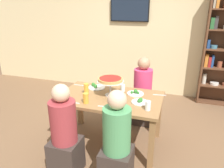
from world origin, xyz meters
TOP-DOWN VIEW (x-y plane):
  - ground_plane at (0.00, 0.00)m, footprint 12.00×12.00m
  - rear_partition at (0.00, 2.20)m, footprint 8.00×0.12m
  - dining_table at (0.00, 0.00)m, footprint 1.42×0.86m
  - television at (-0.26, 2.11)m, footprint 0.82×0.05m
  - diner_near_right at (0.32, -0.72)m, footprint 0.34×0.34m
  - diner_far_right at (0.33, 0.74)m, footprint 0.34×0.34m
  - diner_near_left at (-0.31, -0.74)m, footprint 0.34×0.34m
  - deep_dish_pizza_stand at (-0.01, 0.05)m, footprint 0.37×0.37m
  - salad_plate_near_diner at (0.32, 0.19)m, footprint 0.23×0.23m
  - salad_plate_far_diner at (-0.30, 0.25)m, footprint 0.25×0.25m
  - salad_plate_spare at (0.43, -0.07)m, footprint 0.22×0.22m
  - beer_glass_amber_tall at (-0.34, -0.03)m, footprint 0.07×0.07m
  - beer_glass_amber_short at (-0.23, -0.29)m, footprint 0.07×0.07m
  - water_glass_clear_near at (0.12, 0.25)m, footprint 0.07×0.07m
  - water_glass_clear_far at (0.56, -0.24)m, footprint 0.07×0.07m
  - cutlery_fork_near at (0.04, -0.31)m, footprint 0.18×0.04m
  - cutlery_knife_near at (-0.39, -0.33)m, footprint 0.18×0.03m
  - cutlery_fork_far at (0.65, 0.26)m, footprint 0.18×0.04m
  - cutlery_knife_far at (-0.59, 0.27)m, footprint 0.18×0.02m
  - cutlery_spare_fork at (0.28, -0.33)m, footprint 0.18×0.05m

SIDE VIEW (x-z plane):
  - ground_plane at x=0.00m, z-range 0.00..0.00m
  - diner_near_right at x=0.32m, z-range -0.08..1.07m
  - diner_far_right at x=0.33m, z-range -0.08..1.07m
  - diner_near_left at x=-0.31m, z-range -0.08..1.07m
  - dining_table at x=0.00m, z-range 0.27..1.01m
  - cutlery_fork_near at x=0.04m, z-range 0.74..0.74m
  - cutlery_knife_near at x=-0.39m, z-range 0.74..0.74m
  - cutlery_fork_far at x=0.65m, z-range 0.74..0.74m
  - cutlery_knife_far at x=-0.59m, z-range 0.74..0.74m
  - cutlery_spare_fork at x=0.28m, z-range 0.74..0.74m
  - salad_plate_near_diner at x=0.32m, z-range 0.72..0.79m
  - salad_plate_far_diner at x=-0.30m, z-range 0.72..0.79m
  - salad_plate_spare at x=0.43m, z-range 0.73..0.80m
  - water_glass_clear_near at x=0.12m, z-range 0.74..0.84m
  - water_glass_clear_far at x=0.56m, z-range 0.74..0.86m
  - beer_glass_amber_short at x=-0.23m, z-range 0.74..0.88m
  - beer_glass_amber_tall at x=-0.34m, z-range 0.74..0.90m
  - deep_dish_pizza_stand at x=-0.01m, z-range 0.83..1.08m
  - rear_partition at x=0.00m, z-range 0.00..2.80m
  - television at x=-0.26m, z-range 1.57..2.04m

